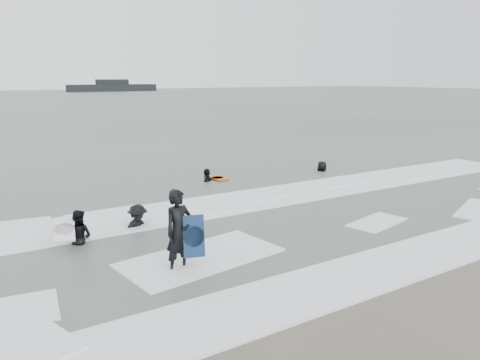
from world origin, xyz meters
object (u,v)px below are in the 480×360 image
surfer_right_near (207,182)px  vessel_horizon (112,87)px  surfer_right_far (322,172)px  surfer_centre (180,272)px  surfer_breaker (138,229)px  surfer_wading (80,244)px

surfer_right_near → vessel_horizon: (32.97, 124.58, 1.32)m
surfer_right_near → surfer_right_far: size_ratio=1.04×
surfer_centre → surfer_breaker: (0.22, 3.46, 0.00)m
surfer_centre → surfer_breaker: size_ratio=1.23×
surfer_centre → vessel_horizon: (37.80, 132.52, 1.32)m
surfer_centre → surfer_breaker: bearing=72.5°
surfer_wading → surfer_breaker: 1.81m
surfer_right_near → surfer_right_far: 5.61m
surfer_centre → surfer_wading: 3.40m
surfer_right_far → surfer_breaker: bearing=-8.6°
vessel_horizon → surfer_centre: bearing=-105.9°
surfer_wading → surfer_centre: bearing=161.8°
surfer_breaker → surfer_wading: bearing=175.2°
vessel_horizon → surfer_wading: bearing=-106.9°
surfer_breaker → surfer_right_far: bearing=0.9°
surfer_breaker → vessel_horizon: vessel_horizon is taller
surfer_centre → surfer_right_far: size_ratio=1.17×
surfer_centre → surfer_right_far: surfer_centre is taller
surfer_breaker → vessel_horizon: 134.43m
vessel_horizon → surfer_right_near: bearing=-104.8°
surfer_wading → surfer_breaker: surfer_breaker is taller
surfer_right_far → vessel_horizon: 128.48m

